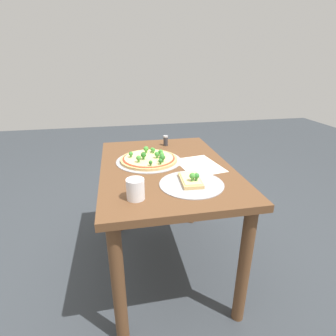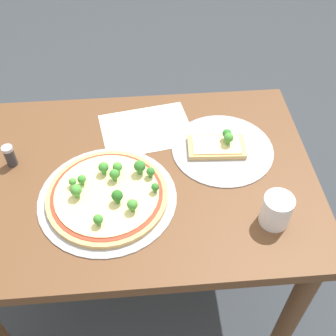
% 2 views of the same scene
% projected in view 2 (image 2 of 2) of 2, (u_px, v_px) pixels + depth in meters
% --- Properties ---
extents(ground_plane, '(8.00, 8.00, 0.00)m').
position_uv_depth(ground_plane, '(147.00, 287.00, 1.72)').
color(ground_plane, '#33383D').
extents(dining_table, '(1.01, 0.71, 0.70)m').
position_uv_depth(dining_table, '(140.00, 198.00, 1.29)').
color(dining_table, brown).
rests_on(dining_table, ground_plane).
extents(pizza_tray_whole, '(0.38, 0.38, 0.07)m').
position_uv_depth(pizza_tray_whole, '(108.00, 195.00, 1.13)').
color(pizza_tray_whole, '#A3A3A8').
rests_on(pizza_tray_whole, dining_table).
extents(pizza_tray_slice, '(0.31, 0.31, 0.06)m').
position_uv_depth(pizza_tray_slice, '(220.00, 147.00, 1.26)').
color(pizza_tray_slice, '#A3A3A8').
rests_on(pizza_tray_slice, dining_table).
extents(drinking_cup, '(0.08, 0.08, 0.09)m').
position_uv_depth(drinking_cup, '(276.00, 210.00, 1.06)').
color(drinking_cup, white).
rests_on(drinking_cup, dining_table).
extents(condiment_shaker, '(0.03, 0.03, 0.07)m').
position_uv_depth(condiment_shaker, '(10.00, 156.00, 1.20)').
color(condiment_shaker, '#333338').
rests_on(condiment_shaker, dining_table).
extents(paper_menu, '(0.31, 0.25, 0.00)m').
position_uv_depth(paper_menu, '(147.00, 129.00, 1.33)').
color(paper_menu, silver).
rests_on(paper_menu, dining_table).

